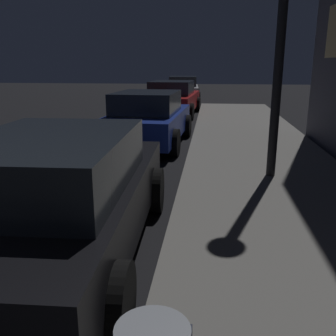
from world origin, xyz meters
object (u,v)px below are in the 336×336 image
at_px(car_black, 58,196).
at_px(car_red, 172,98).
at_px(car_silver, 183,89).
at_px(car_blue, 148,119).

relative_size(car_black, car_red, 0.95).
xyz_separation_m(car_red, car_silver, (0.00, 5.96, -0.00)).
distance_m(car_black, car_blue, 6.13).
relative_size(car_red, car_silver, 1.12).
bearing_deg(car_black, car_red, 90.02).
bearing_deg(car_red, car_black, -89.98).
distance_m(car_red, car_silver, 5.96).
relative_size(car_blue, car_silver, 1.00).
bearing_deg(car_blue, car_red, 89.99).
distance_m(car_black, car_red, 12.30).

